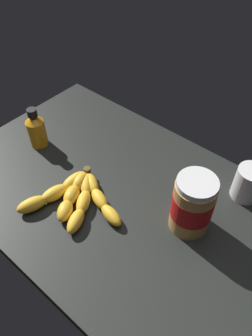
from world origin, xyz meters
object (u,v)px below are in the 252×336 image
Objects in this scene: banana_bunch at (76,197)px; peanut_butter_jar at (192,204)px; coffee_mug at (249,184)px; honey_bottle at (36,129)px.

banana_bunch is 30.42cm from peanut_butter_jar.
banana_bunch is 45.53cm from coffee_mug.
honey_bottle is 62.84cm from coffee_mug.
banana_bunch is at bearing 26.07° from peanut_butter_jar.
banana_bunch is 1.53× the size of peanut_butter_jar.
coffee_mug is at bearing -159.04° from honey_bottle.
honey_bottle is 1.17× the size of coffee_mug.
honey_bottle reaches higher than coffee_mug.
coffee_mug is (-33.38, -30.81, 3.02)cm from banana_bunch.
peanut_butter_jar is at bearing -174.80° from honey_bottle.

